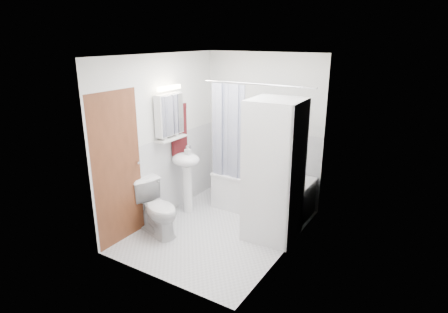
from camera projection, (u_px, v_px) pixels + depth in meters
The scene contains 20 objects.
floor at pixel (220, 230), 5.30m from camera, with size 2.60×2.60×0.00m, color silver.
room_walls at pixel (219, 128), 4.84m from camera, with size 2.60×2.60×2.60m.
wainscot at pixel (230, 184), 5.35m from camera, with size 1.98×2.58×2.58m.
door at pixel (138, 163), 5.02m from camera, with size 0.05×2.00×2.00m.
bathtub at pixel (263, 191), 5.84m from camera, with size 1.50×0.71×0.57m.
tub_spout at pixel (285, 152), 5.83m from camera, with size 0.04×0.04×0.12m, color silver.
curtain_rod at pixel (257, 84), 5.08m from camera, with size 0.02×0.02×1.68m, color silver.
shower_curtain at pixel (228, 133), 5.54m from camera, with size 0.55×0.02×1.45m.
sink at pixel (186, 169), 5.67m from camera, with size 0.44×0.37×1.04m.
medicine_cabinet at pixel (169, 113), 5.35m from camera, with size 0.13×0.50×0.71m.
shelf at pixel (171, 138), 5.46m from camera, with size 0.18×0.54×0.03m, color silver.
shower_caddy at pixel (288, 137), 5.72m from camera, with size 0.22×0.06×0.02m, color silver.
towel at pixel (179, 128), 5.66m from camera, with size 0.07×0.32×0.78m.
washer_dryer at pixel (274, 171), 4.89m from camera, with size 0.71×0.70×1.88m.
toilet at pixel (157, 209), 5.13m from camera, with size 0.42×0.74×0.73m, color white.
soap_pump at pixel (188, 154), 5.56m from camera, with size 0.08×0.17×0.08m, color gray.
shelf_bottle at pixel (164, 137), 5.32m from camera, with size 0.07×0.18×0.07m, color gray.
shelf_cup at pixel (176, 132), 5.53m from camera, with size 0.10×0.09×0.10m, color gray.
shampoo_a at pixel (281, 131), 5.75m from camera, with size 0.13×0.17×0.13m, color gray.
shampoo_b at pixel (289, 134), 5.70m from camera, with size 0.08×0.21×0.08m, color #2A3CA9.
Camera 1 is at (2.53, -3.99, 2.62)m, focal length 30.00 mm.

